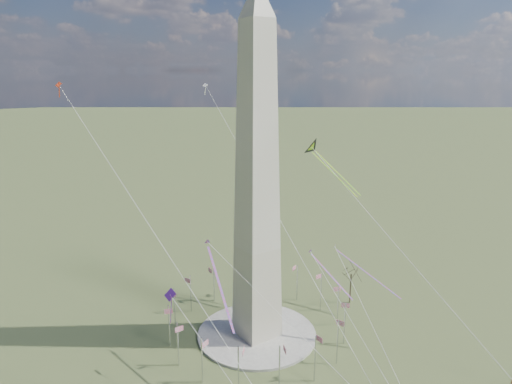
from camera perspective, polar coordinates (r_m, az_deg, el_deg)
ground at (r=145.63m, az=0.11°, el=-17.42°), size 2000.00×2000.00×0.00m
plaza at (r=145.42m, az=0.11°, el=-17.28°), size 36.00×36.00×0.80m
washington_monument at (r=126.62m, az=0.12°, el=1.24°), size 15.56×15.56×100.00m
flagpole_ring at (r=141.87m, az=0.11°, el=-14.93°), size 54.40×54.40×13.00m
tree_near at (r=161.19m, az=11.84°, el=-9.75°), size 9.19×9.19×16.08m
person_east at (r=142.45m, az=29.31°, el=-19.98°), size 0.68×0.55×1.61m
kite_delta_black at (r=151.60m, az=7.33°, el=5.20°), size 9.81×20.62×16.79m
kite_diamond_purple at (r=121.54m, az=-10.66°, el=-12.92°), size 2.09×3.39×10.42m
kite_streamer_left at (r=136.06m, az=12.65°, el=-8.96°), size 11.83×17.61×13.81m
kite_streamer_mid at (r=119.93m, az=-5.07°, el=-9.83°), size 6.85×22.70×15.84m
kite_streamer_right at (r=158.34m, az=8.64°, el=-9.48°), size 4.40×18.44×12.74m
kite_small_red at (r=141.50m, az=-23.44°, el=12.05°), size 1.53×1.48×4.35m
kite_small_white at (r=160.46m, az=-6.35°, el=12.98°), size 1.53×1.34×3.97m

